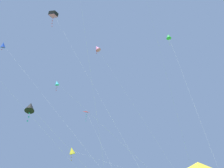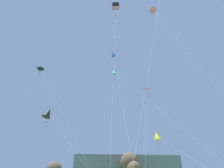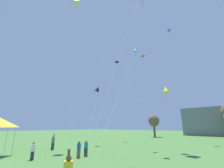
# 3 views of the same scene
# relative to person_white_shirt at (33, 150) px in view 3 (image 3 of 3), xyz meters

# --- Properties ---
(tree_far_centre) EXTENTS (3.20, 3.20, 6.46)m
(tree_far_centre) POSITION_rel_person_white_shirt_xyz_m (-6.21, 36.60, 3.74)
(tree_far_centre) COLOR brown
(tree_far_centre) RESTS_ON ground
(person_white_shirt) EXTENTS (0.37, 0.37, 1.58)m
(person_white_shirt) POSITION_rel_person_white_shirt_xyz_m (0.00, 0.00, 0.00)
(person_white_shirt) COLOR #282833
(person_white_shirt) RESTS_ON ground
(person_teal_shirt) EXTENTS (0.39, 0.39, 1.63)m
(person_teal_shirt) POSITION_rel_person_white_shirt_xyz_m (2.30, 4.58, 0.02)
(person_teal_shirt) COLOR #282833
(person_teal_shirt) RESTS_ON ground
(person_grey_shirt) EXTENTS (0.43, 0.43, 2.08)m
(person_grey_shirt) POSITION_rel_person_white_shirt_xyz_m (-4.73, 4.37, 0.15)
(person_grey_shirt) COLOR #282833
(person_grey_shirt) RESTS_ON ground
(person_blue_shirt) EXTENTS (0.37, 0.37, 1.57)m
(person_blue_shirt) POSITION_rel_person_white_shirt_xyz_m (2.38, 3.60, -0.01)
(person_blue_shirt) COLOR brown
(person_blue_shirt) RESTS_ON ground
(kite_black_delta_4) EXTENTS (10.95, 17.79, 20.25)m
(kite_black_delta_4) POSITION_rel_person_white_shirt_xyz_m (-8.36, 22.24, 18.94)
(kite_black_delta_4) COLOR silver
(kite_black_delta_4) RESTS_ON ground
(kite_cyan_diamond_5) EXTENTS (7.74, 16.66, 16.77)m
(kite_cyan_diamond_5) POSITION_rel_person_white_shirt_xyz_m (2.63, 14.52, 15.46)
(kite_cyan_diamond_5) COLOR silver
(kite_cyan_diamond_5) RESTS_ON ground
(kite_yellow_diamond_6) EXTENTS (2.10, 23.64, 8.73)m
(kite_yellow_diamond_6) POSITION_rel_person_white_shirt_xyz_m (7.64, 14.25, 7.29)
(kite_yellow_diamond_6) COLOR silver
(kite_yellow_diamond_6) RESTS_ON ground
(kite_blue_diamond_7) EXTENTS (2.20, 24.71, 27.48)m
(kite_blue_diamond_7) POSITION_rel_person_white_shirt_xyz_m (4.40, 27.63, 25.99)
(kite_blue_diamond_7) COLOR silver
(kite_blue_diamond_7) RESTS_ON ground
(kite_cyan_box_8) EXTENTS (4.03, 4.51, 29.58)m
(kite_cyan_box_8) POSITION_rel_person_white_shirt_xyz_m (-7.64, 7.97, 28.17)
(kite_cyan_box_8) COLOR silver
(kite_cyan_box_8) RESTS_ON ground
(kite_red_delta_9) EXTENTS (3.50, 7.81, 13.09)m
(kite_red_delta_9) POSITION_rel_person_white_shirt_xyz_m (5.83, 11.40, 11.87)
(kite_red_delta_9) COLOR silver
(kite_red_delta_9) RESTS_ON ground
(kite_black_diamond_10) EXTENTS (8.26, 8.93, 10.62)m
(kite_black_diamond_10) POSITION_rel_person_white_shirt_xyz_m (-4.89, 12.42, 9.09)
(kite_black_diamond_10) COLOR silver
(kite_black_diamond_10) RESTS_ON ground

